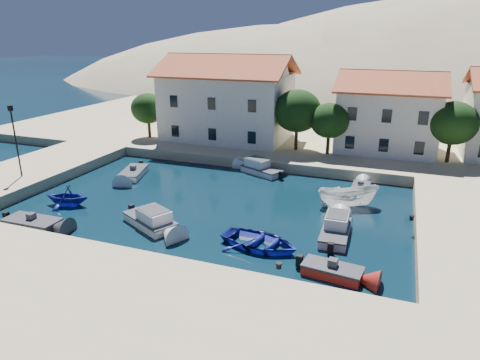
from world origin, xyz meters
name	(u,v)px	position (x,y,z in m)	size (l,w,h in m)	color
ground	(143,265)	(0.00, 0.00, 0.00)	(400.00, 400.00, 0.00)	black
quay_south	(71,318)	(0.00, -6.00, 0.50)	(52.00, 12.00, 1.00)	tan
quay_west	(28,173)	(-19.00, 10.00, 0.50)	(8.00, 20.00, 1.00)	tan
quay_north	(310,130)	(2.00, 38.00, 0.50)	(80.00, 36.00, 1.00)	tan
hills	(420,155)	(20.64, 123.62, -23.40)	(254.00, 176.00, 99.00)	gray
building_left	(227,97)	(-6.00, 28.00, 5.94)	(14.70, 9.45, 9.70)	silver
building_mid	(388,111)	(12.00, 29.00, 5.22)	(10.50, 8.40, 8.30)	silver
trees	(311,115)	(4.51, 25.46, 4.84)	(37.30, 5.30, 6.45)	#382314
lamppost	(15,134)	(-17.50, 8.00, 4.75)	(0.35, 0.25, 6.22)	black
bollards	(213,228)	(2.80, 3.87, 1.15)	(29.36, 9.56, 0.30)	black
motorboat_grey_sw	(32,223)	(-10.18, 1.78, 0.29)	(4.03, 1.85, 1.25)	#38393E
cabin_cruiser_south	(150,219)	(-2.58, 4.90, 0.48)	(4.87, 3.78, 1.60)	silver
rowboat_south	(260,247)	(5.71, 4.55, 0.00)	(3.66, 5.12, 1.06)	navy
motorboat_red_se	(332,271)	(10.59, 2.72, 0.30)	(3.48, 1.88, 1.25)	maroon
cabin_cruiser_east	(335,231)	(10.01, 7.68, 0.48)	(1.90, 4.39, 1.60)	silver
boat_east	(347,206)	(10.09, 13.46, 0.00)	(1.81, 4.82, 1.86)	silver
motorboat_white_ne	(360,189)	(10.73, 16.94, 0.30)	(1.47, 3.09, 1.25)	silver
rowboat_west	(68,205)	(-10.76, 5.96, 0.00)	(2.99, 3.47, 1.83)	navy
motorboat_white_west	(134,173)	(-10.07, 14.06, 0.29)	(2.97, 4.58, 1.25)	silver
cabin_cruiser_north	(262,169)	(1.21, 19.00, 0.48)	(4.57, 3.39, 1.60)	silver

